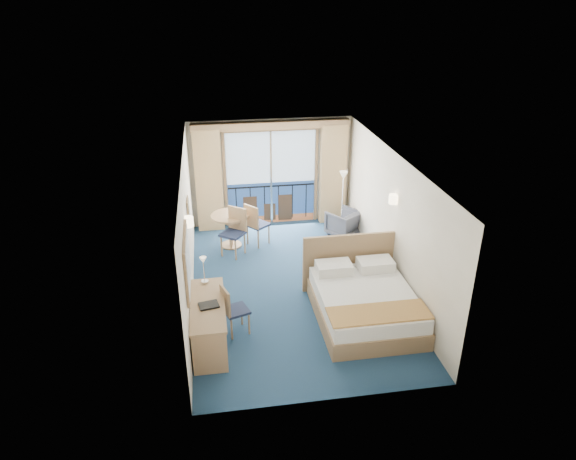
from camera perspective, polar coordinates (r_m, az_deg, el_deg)
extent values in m
plane|color=navy|center=(10.56, 0.49, -6.24)|extent=(6.50, 6.50, 0.00)
cube|color=silver|center=(12.92, -1.92, 6.42)|extent=(4.00, 0.02, 2.70)
cube|color=silver|center=(7.15, 4.96, -10.44)|extent=(4.00, 0.02, 2.70)
cube|color=silver|center=(9.81, -11.14, -0.36)|extent=(0.02, 6.50, 2.70)
cube|color=silver|center=(10.42, 11.48, 1.16)|extent=(0.02, 6.50, 2.70)
cube|color=white|center=(9.43, 0.55, 7.95)|extent=(4.00, 6.50, 0.02)
cube|color=navy|center=(13.16, -1.85, 3.11)|extent=(2.20, 0.02, 1.08)
cube|color=#AEC9E5|center=(12.75, -1.92, 8.11)|extent=(2.20, 0.02, 1.32)
cube|color=#99532F|center=(13.34, -1.82, 1.27)|extent=(2.20, 0.02, 0.20)
cube|color=black|center=(12.99, -1.87, 4.90)|extent=(2.20, 0.02, 0.04)
cube|color=#9F7756|center=(12.56, -1.96, 11.15)|extent=(2.36, 0.03, 0.12)
cube|color=#9F7756|center=(12.84, -7.00, 5.41)|extent=(0.06, 0.03, 2.40)
cube|color=#9F7756|center=(13.11, 3.14, 5.98)|extent=(0.06, 0.03, 2.40)
cube|color=silver|center=(12.92, -1.88, 5.72)|extent=(0.05, 0.02, 2.40)
cube|color=#392619|center=(13.25, -0.33, 2.54)|extent=(0.35, 0.02, 0.70)
cube|color=#392619|center=(13.16, -4.21, 2.29)|extent=(0.35, 0.02, 0.70)
cube|color=#392619|center=(13.24, -2.04, 2.03)|extent=(0.30, 0.02, 0.45)
cube|color=black|center=(13.08, -5.76, 2.81)|extent=(0.02, 0.01, 0.90)
cube|color=black|center=(13.10, -4.19, 2.91)|extent=(0.02, 0.01, 0.90)
cube|color=black|center=(13.14, -2.62, 3.01)|extent=(0.03, 0.01, 0.90)
cube|color=black|center=(13.18, -1.07, 3.11)|extent=(0.03, 0.01, 0.90)
cube|color=black|center=(13.23, 0.48, 3.20)|extent=(0.02, 0.01, 0.90)
cube|color=black|center=(13.29, 2.01, 3.29)|extent=(0.02, 0.01, 0.90)
cube|color=tan|center=(12.67, -8.80, 5.40)|extent=(0.65, 0.22, 2.55)
cube|color=tan|center=(13.04, 5.00, 6.17)|extent=(0.65, 0.22, 2.55)
cube|color=#9F7756|center=(12.42, -1.90, 11.56)|extent=(3.80, 0.25, 0.18)
cube|color=#9F7756|center=(8.38, -11.18, -3.48)|extent=(0.04, 1.25, 0.95)
cube|color=#ABB6BD|center=(8.38, -11.02, -3.47)|extent=(0.01, 1.12, 0.82)
cube|color=#9F7756|center=(10.12, -11.01, 2.02)|extent=(0.03, 0.42, 0.52)
cube|color=gray|center=(10.12, -10.90, 2.02)|extent=(0.01, 0.34, 0.44)
cylinder|color=#FFE6B2|center=(9.06, -11.02, 0.91)|extent=(0.18, 0.18, 0.18)
cylinder|color=#FFE6B2|center=(10.07, 11.63, 3.39)|extent=(0.18, 0.18, 0.18)
cube|color=#9F7756|center=(9.59, 8.54, -8.99)|extent=(1.73, 2.17, 0.32)
cube|color=white|center=(9.42, 8.66, -7.50)|extent=(1.67, 2.10, 0.27)
cube|color=tan|center=(8.79, 10.07, -9.09)|extent=(1.71, 0.60, 0.03)
cube|color=white|center=(9.84, 5.12, -4.19)|extent=(0.67, 0.43, 0.19)
cube|color=white|center=(10.06, 9.68, -3.78)|extent=(0.67, 0.43, 0.19)
cube|color=#9F7756|center=(10.29, 6.85, -3.51)|extent=(1.89, 0.06, 1.19)
cube|color=#A28655|center=(11.08, 9.15, -3.14)|extent=(0.47, 0.44, 0.61)
cube|color=silver|center=(10.90, 9.43, -1.60)|extent=(0.21, 0.17, 0.09)
imported|color=#3F424C|center=(12.61, 6.22, 0.78)|extent=(0.97, 0.98, 0.65)
cylinder|color=silver|center=(12.90, 5.90, -0.13)|extent=(0.22, 0.22, 0.03)
cylinder|color=silver|center=(12.61, 6.04, 2.88)|extent=(0.02, 0.02, 1.49)
cone|color=silver|center=(12.35, 6.20, 6.09)|extent=(0.20, 0.20, 0.18)
cube|color=#9F7756|center=(8.69, -8.95, -8.21)|extent=(0.57, 1.67, 0.04)
cube|color=#A28655|center=(8.45, -8.70, -12.56)|extent=(0.54, 0.50, 0.74)
cylinder|color=#9F7756|center=(9.09, -10.44, -9.66)|extent=(0.05, 0.05, 0.74)
cylinder|color=#9F7756|center=(9.08, -7.18, -9.45)|extent=(0.05, 0.05, 0.74)
cylinder|color=#9F7756|center=(9.57, -10.42, -7.71)|extent=(0.05, 0.05, 0.74)
cylinder|color=#9F7756|center=(9.56, -7.34, -7.51)|extent=(0.05, 0.05, 0.74)
cube|color=#1D2644|center=(9.06, -5.77, -8.86)|extent=(0.51, 0.51, 0.05)
cube|color=#9F7756|center=(8.87, -6.99, -7.83)|extent=(0.16, 0.39, 0.48)
cylinder|color=#9F7756|center=(9.12, -4.35, -10.35)|extent=(0.03, 0.03, 0.43)
cylinder|color=#9F7756|center=(9.37, -5.15, -9.31)|extent=(0.03, 0.03, 0.43)
cylinder|color=#9F7756|center=(9.02, -6.28, -10.87)|extent=(0.03, 0.03, 0.43)
cylinder|color=#9F7756|center=(9.27, -7.04, -9.80)|extent=(0.03, 0.03, 0.43)
cube|color=black|center=(8.62, -8.80, -8.25)|extent=(0.36, 0.30, 0.03)
cylinder|color=silver|center=(9.25, -9.23, -5.63)|extent=(0.13, 0.13, 0.02)
cylinder|color=silver|center=(9.15, -9.32, -4.52)|extent=(0.02, 0.02, 0.44)
cone|color=silver|center=(9.04, -9.42, -3.32)|extent=(0.12, 0.12, 0.11)
cylinder|color=#9F7756|center=(11.90, -6.47, 1.60)|extent=(0.88, 0.88, 0.04)
cylinder|color=#9F7756|center=(12.06, -6.39, -0.08)|extent=(0.09, 0.09, 0.77)
cylinder|color=#9F7756|center=(12.22, -6.30, -1.65)|extent=(0.48, 0.48, 0.03)
cube|color=#1D2644|center=(12.06, -3.36, 0.61)|extent=(0.62, 0.62, 0.05)
cube|color=#9F7756|center=(11.82, -4.11, 1.50)|extent=(0.31, 0.37, 0.53)
cylinder|color=#9F7756|center=(12.17, -2.13, -0.47)|extent=(0.04, 0.04, 0.47)
cylinder|color=#9F7756|center=(12.40, -3.33, 0.01)|extent=(0.04, 0.04, 0.47)
cylinder|color=#9F7756|center=(11.94, -3.32, -1.02)|extent=(0.04, 0.04, 0.47)
cylinder|color=#9F7756|center=(12.18, -4.52, -0.52)|extent=(0.04, 0.04, 0.47)
cube|color=#1D2644|center=(11.58, -6.17, -0.44)|extent=(0.65, 0.65, 0.06)
cube|color=#9F7756|center=(11.63, -5.63, 1.27)|extent=(0.40, 0.32, 0.56)
cylinder|color=#9F7756|center=(11.66, -7.40, -1.81)|extent=(0.04, 0.04, 0.50)
cylinder|color=#9F7756|center=(11.47, -5.84, -2.22)|extent=(0.04, 0.04, 0.50)
cylinder|color=#9F7756|center=(11.94, -6.37, -1.09)|extent=(0.04, 0.04, 0.50)
cylinder|color=#9F7756|center=(11.75, -4.83, -1.47)|extent=(0.04, 0.04, 0.50)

